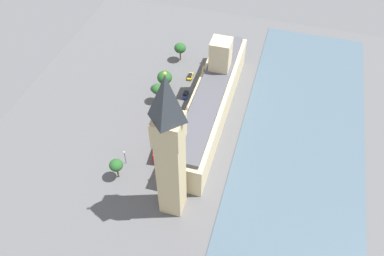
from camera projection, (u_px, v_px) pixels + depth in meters
The scene contains 15 objects.
ground_plane at pixel (205, 115), 149.07m from camera, with size 147.59×147.59×0.00m, color #565659.
river_thames at pixel (302, 134), 142.02m from camera, with size 44.04×132.83×0.25m, color #475B6B.
parliament_building at pixel (212, 100), 144.25m from camera, with size 12.77×72.43×25.43m.
clock_tower at pixel (170, 149), 101.57m from camera, with size 7.67×7.67×53.29m.
car_yellow_cab_by_river_gate at pixel (190, 76), 163.44m from camera, with size 2.19×4.59×1.74m.
car_blue_leading at pixel (186, 94), 155.68m from camera, with size 2.15×4.68×1.74m.
double_decker_bus_opposite_hall at pixel (172, 115), 145.20m from camera, with size 3.34×10.66×4.75m.
double_decker_bus_under_trees at pixel (160, 148), 134.15m from camera, with size 3.48×10.69×4.75m.
pedestrian_trailing at pixel (165, 167), 131.13m from camera, with size 0.67×0.69×1.65m.
pedestrian_midblock at pixel (184, 117), 147.10m from camera, with size 0.57×0.63×1.50m.
plane_tree_kerbside at pixel (116, 165), 124.71m from camera, with size 4.46×4.46×8.16m.
plane_tree_far_end at pixel (180, 48), 167.97m from camera, with size 5.12×5.12×8.47m.
plane_tree_corner at pixel (158, 89), 149.63m from camera, with size 4.64×4.64×8.35m.
plane_tree_near_tower at pixel (165, 77), 155.25m from camera, with size 6.01×6.01×8.35m.
street_lamp_slot_10 at pixel (125, 155), 129.99m from camera, with size 0.56×0.56×6.13m.
Camera 1 is at (-24.44, 102.43, 105.75)m, focal length 36.29 mm.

